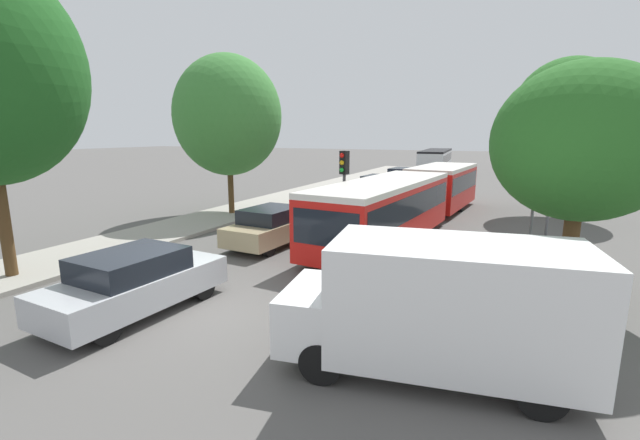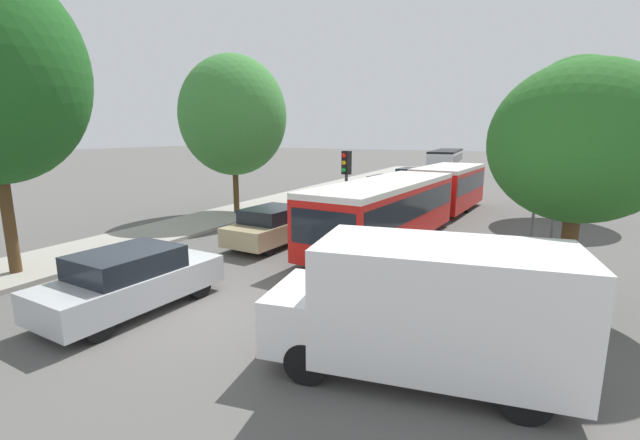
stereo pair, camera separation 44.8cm
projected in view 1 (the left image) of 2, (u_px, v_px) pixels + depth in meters
The scene contains 16 objects.
ground_plane at pixel (215, 312), 9.89m from camera, with size 200.00×200.00×0.00m, color #565451.
kerb_strip_left at pixel (311, 191), 30.11m from camera, with size 3.20×49.02×0.14m, color #9E998E.
articulated_bus at pixel (413, 196), 18.64m from camera, with size 3.83×16.08×2.37m.
city_bus_rear at pixel (436, 159), 45.11m from camera, with size 3.18×11.14×2.37m.
queued_car_silver at pixel (135, 282), 9.72m from camera, with size 2.06×4.29×1.45m.
queued_car_tan at pixel (272, 226), 15.67m from camera, with size 2.00×4.18×1.41m.
queued_car_graphite at pixel (340, 203), 21.09m from camera, with size 1.94×4.05×1.37m.
queued_car_white at pixel (379, 186), 27.34m from camera, with size 2.05×4.27×1.45m.
queued_car_blue at pixel (403, 178), 32.22m from camera, with size 2.16×4.50×1.52m.
white_van at pixel (441, 305), 7.15m from camera, with size 5.24×2.71×2.31m.
traffic_light at pixel (344, 174), 16.61m from camera, with size 0.38×0.40×3.40m.
no_entry_sign at pixel (533, 210), 12.41m from camera, with size 0.70×0.08×2.82m.
direction_sign_post at pixel (552, 172), 16.66m from camera, with size 0.20×1.40×3.60m.
tree_left_mid at pixel (228, 116), 20.57m from camera, with size 5.16×5.16×7.77m.
tree_right_near at pixel (584, 147), 9.65m from camera, with size 3.93×3.93×5.66m.
tree_right_mid at pixel (568, 111), 20.28m from camera, with size 4.95×4.95×7.58m.
Camera 1 is at (6.07, -7.42, 4.05)m, focal length 24.00 mm.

